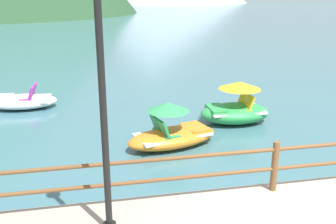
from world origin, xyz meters
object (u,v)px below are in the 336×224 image
object	(u,v)px
lamp_post	(102,79)
pedal_boat_1	(172,132)
pedal_boat_2	(23,101)
pedal_boat_3	(235,108)

from	to	relation	value
lamp_post	pedal_boat_1	xyz separation A→B (m)	(1.84, 3.96, -2.39)
pedal_boat_2	pedal_boat_3	xyz separation A→B (m)	(6.65, -2.94, 0.21)
pedal_boat_1	lamp_post	bearing A→B (deg)	-114.95
pedal_boat_1	pedal_boat_2	world-z (taller)	pedal_boat_1
lamp_post	pedal_boat_3	size ratio (longest dim) A/B	1.79
lamp_post	pedal_boat_1	bearing A→B (deg)	65.05
pedal_boat_1	pedal_boat_3	distance (m)	2.70
pedal_boat_3	pedal_boat_2	bearing A→B (deg)	156.20
lamp_post	pedal_boat_2	distance (m)	9.06
pedal_boat_2	pedal_boat_3	bearing A→B (deg)	-23.80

